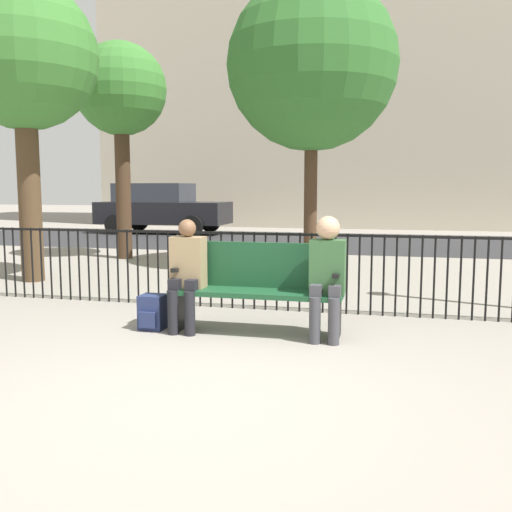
# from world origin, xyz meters

# --- Properties ---
(ground_plane) EXTENTS (80.00, 80.00, 0.00)m
(ground_plane) POSITION_xyz_m (0.00, 0.00, 0.00)
(ground_plane) COLOR gray
(park_bench) EXTENTS (1.75, 0.45, 0.92)m
(park_bench) POSITION_xyz_m (0.00, 1.95, 0.49)
(park_bench) COLOR #194728
(park_bench) RESTS_ON ground
(seated_person_0) EXTENTS (0.34, 0.39, 1.16)m
(seated_person_0) POSITION_xyz_m (-0.72, 1.82, 0.64)
(seated_person_0) COLOR black
(seated_person_0) RESTS_ON ground
(seated_person_1) EXTENTS (0.34, 0.39, 1.21)m
(seated_person_1) POSITION_xyz_m (0.72, 1.82, 0.69)
(seated_person_1) COLOR #3D3D42
(seated_person_1) RESTS_ON ground
(backpack) EXTENTS (0.25, 0.28, 0.37)m
(backpack) POSITION_xyz_m (-1.10, 1.80, 0.18)
(backpack) COLOR navy
(backpack) RESTS_ON ground
(fence_railing) EXTENTS (9.01, 0.03, 0.95)m
(fence_railing) POSITION_xyz_m (-0.02, 3.02, 0.56)
(fence_railing) COLOR black
(fence_railing) RESTS_ON ground
(tree_0) EXTENTS (2.27, 2.27, 4.64)m
(tree_0) POSITION_xyz_m (-4.26, 4.26, 3.44)
(tree_0) COLOR #4C3823
(tree_0) RESTS_ON ground
(tree_1) EXTENTS (3.02, 3.02, 5.15)m
(tree_1) POSITION_xyz_m (-0.15, 6.66, 3.63)
(tree_1) COLOR #422D1E
(tree_1) RESTS_ON ground
(tree_2) EXTENTS (1.88, 1.88, 4.43)m
(tree_2) POSITION_xyz_m (-4.17, 7.30, 3.40)
(tree_2) COLOR #422D1E
(tree_2) RESTS_ON ground
(street_surface) EXTENTS (24.00, 6.00, 0.01)m
(street_surface) POSITION_xyz_m (0.00, 12.00, 0.00)
(street_surface) COLOR #2B2B2D
(street_surface) RESTS_ON ground
(parked_car_0) EXTENTS (4.20, 1.94, 1.62)m
(parked_car_0) POSITION_xyz_m (-6.06, 13.68, 0.84)
(parked_car_0) COLOR black
(parked_car_0) RESTS_ON ground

